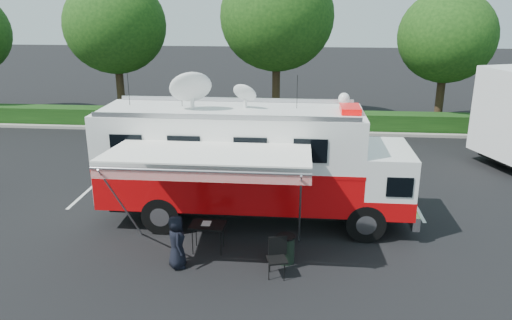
% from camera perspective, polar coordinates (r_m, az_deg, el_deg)
% --- Properties ---
extents(ground_plane, '(120.00, 120.00, 0.00)m').
position_cam_1_polar(ground_plane, '(16.44, -0.16, -6.85)').
color(ground_plane, black).
rests_on(ground_plane, ground).
extents(back_border, '(60.00, 6.14, 8.87)m').
position_cam_1_polar(back_border, '(27.81, 4.79, 14.07)').
color(back_border, '#9E998E').
rests_on(back_border, ground_plane).
extents(stall_lines, '(24.12, 5.50, 0.01)m').
position_cam_1_polar(stall_lines, '(19.23, -0.82, -3.02)').
color(stall_lines, silver).
rests_on(stall_lines, ground_plane).
extents(command_truck, '(9.76, 2.68, 4.69)m').
position_cam_1_polar(command_truck, '(15.70, -0.47, -0.19)').
color(command_truck, black).
rests_on(command_truck, ground_plane).
extents(awning, '(5.33, 2.74, 3.21)m').
position_cam_1_polar(awning, '(12.89, -5.57, 0.32)').
color(awning, white).
rests_on(awning, ground_plane).
extents(person, '(0.69, 0.85, 1.49)m').
position_cam_1_polar(person, '(13.96, -8.90, -11.93)').
color(person, black).
rests_on(person, ground_plane).
extents(folding_table, '(1.02, 0.75, 0.83)m').
position_cam_1_polar(folding_table, '(14.29, -5.54, -7.49)').
color(folding_table, black).
rests_on(folding_table, ground_plane).
extents(folding_chair, '(0.60, 0.63, 1.03)m').
position_cam_1_polar(folding_chair, '(13.18, 2.45, -10.59)').
color(folding_chair, black).
rests_on(folding_chair, ground_plane).
extents(trash_bin, '(0.52, 0.52, 0.79)m').
position_cam_1_polar(trash_bin, '(13.85, 3.39, -10.11)').
color(trash_bin, black).
rests_on(trash_bin, ground_plane).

